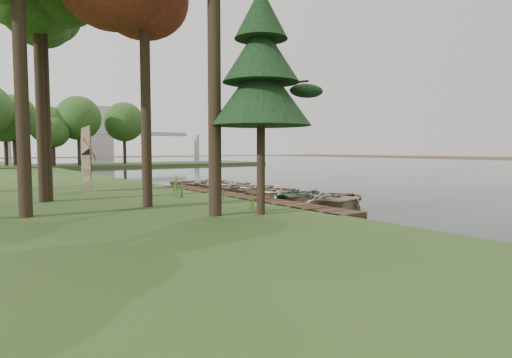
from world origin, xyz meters
TOP-DOWN VIEW (x-y plane):
  - ground at (0.00, 0.00)m, footprint 300.00×300.00m
  - water at (30.00, 20.00)m, footprint 130.00×200.00m
  - boardwalk at (-1.60, 0.00)m, footprint 1.60×16.00m
  - peninsula at (8.00, 50.00)m, footprint 50.00×14.00m
  - far_trees at (4.67, 50.00)m, footprint 45.60×5.60m
  - bridge at (12.31, 120.00)m, footprint 95.90×4.00m
  - building_a at (30.00, 140.00)m, footprint 10.00×8.00m
  - rowboat_0 at (1.29, -4.80)m, footprint 4.82×4.25m
  - rowboat_1 at (1.28, -3.34)m, footprint 4.67×4.08m
  - rowboat_2 at (1.19, -2.03)m, footprint 4.22×3.57m
  - rowboat_3 at (0.80, -0.31)m, footprint 3.76×2.73m
  - rowboat_4 at (1.12, 1.19)m, footprint 4.01×3.35m
  - rowboat_5 at (1.15, 2.79)m, footprint 3.88×2.93m
  - rowboat_6 at (1.06, 3.89)m, footprint 3.44×2.65m
  - rowboat_7 at (1.10, 5.24)m, footprint 4.09×3.03m
  - rowboat_8 at (0.96, 7.09)m, footprint 3.79×2.75m
  - rowboat_9 at (0.74, 8.29)m, footprint 4.67×3.92m
  - rowboat_10 at (0.73, 9.98)m, footprint 3.16×2.29m
  - stored_rowboat at (-7.40, 7.08)m, footprint 4.50×3.78m
  - tree_6 at (-9.04, 11.77)m, footprint 4.76×4.76m
  - pine_tree at (-4.56, -6.01)m, footprint 3.80×3.80m
  - reeds_0 at (-3.86, -4.74)m, footprint 0.60×0.60m
  - reeds_1 at (-3.26, -1.05)m, footprint 0.60×0.60m
  - reeds_2 at (-4.58, 1.14)m, footprint 0.60×0.60m
  - reeds_3 at (-3.11, 4.48)m, footprint 0.60×0.60m

SIDE VIEW (x-z plane):
  - ground at x=0.00m, z-range 0.00..0.00m
  - water at x=30.00m, z-range 0.00..0.05m
  - boardwalk at x=-1.60m, z-range 0.00..0.30m
  - peninsula at x=8.00m, z-range 0.00..0.45m
  - rowboat_10 at x=0.73m, z-range 0.05..0.70m
  - rowboat_6 at x=1.06m, z-range 0.05..0.71m
  - rowboat_4 at x=1.12m, z-range 0.05..0.76m
  - rowboat_2 at x=1.19m, z-range 0.05..0.80m
  - rowboat_5 at x=1.15m, z-range 0.05..0.81m
  - rowboat_3 at x=0.80m, z-range 0.05..0.81m
  - rowboat_8 at x=0.96m, z-range 0.05..0.82m
  - rowboat_1 at x=1.28m, z-range 0.05..0.86m
  - rowboat_7 at x=1.10m, z-range 0.05..0.87m
  - rowboat_9 at x=0.74m, z-range 0.05..0.88m
  - rowboat_0 at x=1.29m, z-range 0.05..0.88m
  - stored_rowboat at x=-7.40m, z-range 0.30..1.10m
  - reeds_1 at x=-3.26m, z-range 0.30..1.16m
  - reeds_3 at x=-3.11m, z-range 0.30..1.21m
  - reeds_0 at x=-3.86m, z-range 0.30..1.30m
  - reeds_2 at x=-4.58m, z-range 0.30..1.30m
  - pine_tree at x=-4.56m, z-range 1.47..9.93m
  - far_trees at x=4.67m, z-range 2.03..10.83m
  - bridge at x=12.31m, z-range 2.78..11.38m
  - building_a at x=30.00m, z-range 0.00..18.00m
  - tree_6 at x=-9.04m, z-range 4.80..18.15m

